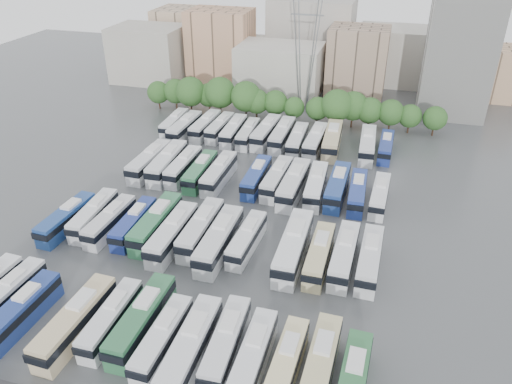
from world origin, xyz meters
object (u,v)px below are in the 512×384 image
(bus_r3_s2, at_px, (205,126))
(bus_r3_s3, at_px, (220,127))
(bus_r0_s5, at_px, (111,319))
(bus_r3_s9, at_px, (315,141))
(bus_r2_s2, at_px, (167,163))
(bus_r3_s5, at_px, (248,134))
(bus_r0_s4, at_px, (76,321))
(bus_r1_s2, at_px, (110,221))
(bus_r2_s10, at_px, (316,185))
(bus_r0_s13, at_px, (352,384))
(bus_r2_s11, at_px, (337,186))
(bus_r1_s13, at_px, (370,259))
(bus_r0_s10, at_px, (253,357))
(bus_r1_s0, at_px, (67,218))
(bus_r3_s0, at_px, (174,123))
(bus_r1_s11, at_px, (319,255))
(bus_r3_s4, at_px, (234,131))
(bus_r1_s8, at_px, (247,239))
(bus_r2_s12, at_px, (357,192))
(bus_r0_s8, at_px, (191,347))
(bus_r2_s9, at_px, (294,184))
(bus_r3_s1, at_px, (185,127))
(electricity_pylon, at_px, (307,27))
(bus_r2_s3, at_px, (183,166))
(bus_r3_s10, at_px, (332,140))
(bus_r2_s8, at_px, (277,178))
(bus_r2_s7, at_px, (256,177))
(bus_r3_s7, at_px, (282,135))
(bus_r3_s13, at_px, (386,147))
(bus_r2_s13, at_px, (380,195))
(bus_r1_s12, at_px, (344,255))
(bus_r2_s1, at_px, (150,161))
(bus_r1_s6, at_px, (201,229))
(bus_r3_s8, at_px, (297,140))
(bus_r0_s2, at_px, (21,312))
(bus_r0_s6, at_px, (142,319))
(bus_r1_s10, at_px, (293,246))
(bus_r1_s1, at_px, (94,215))
(apartment_tower, at_px, (459,55))
(bus_r0_s11, at_px, (286,365))
(bus_r1_s3, at_px, (134,223))
(bus_r1_s4, at_px, (156,223))

(bus_r3_s2, relative_size, bus_r3_s3, 1.05)
(bus_r0_s5, bearing_deg, bus_r3_s9, 75.44)
(bus_r2_s2, height_order, bus_r3_s5, bus_r2_s2)
(bus_r0_s4, bearing_deg, bus_r1_s2, 111.85)
(bus_r3_s3, bearing_deg, bus_r2_s10, -37.95)
(bus_r0_s13, bearing_deg, bus_r3_s3, 122.52)
(bus_r2_s11, bearing_deg, bus_r1_s13, -69.06)
(bus_r0_s10, distance_m, bus_r1_s0, 37.03)
(bus_r0_s4, relative_size, bus_r0_s13, 1.09)
(bus_r1_s0, distance_m, bus_r2_s2, 21.13)
(bus_r2_s2, bearing_deg, bus_r3_s0, 108.05)
(bus_r1_s11, bearing_deg, bus_r3_s4, 123.09)
(bus_r0_s5, distance_m, bus_r1_s8, 20.88)
(bus_r0_s10, height_order, bus_r2_s12, bus_r2_s12)
(bus_r0_s8, height_order, bus_r3_s0, bus_r0_s8)
(bus_r2_s9, bearing_deg, bus_r3_s3, 136.25)
(bus_r3_s1, bearing_deg, electricity_pylon, 48.18)
(bus_r2_s3, bearing_deg, bus_r0_s5, -79.00)
(bus_r3_s10, bearing_deg, bus_r2_s8, -113.32)
(bus_r2_s7, relative_size, bus_r3_s7, 0.91)
(bus_r2_s9, bearing_deg, bus_r3_s9, 90.35)
(bus_r3_s2, bearing_deg, bus_r3_s13, 1.62)
(bus_r2_s13, bearing_deg, bus_r1_s2, -151.82)
(bus_r1_s11, relative_size, bus_r2_s11, 0.93)
(bus_r1_s12, xyz_separation_m, bus_r2_s1, (-36.21, 17.83, 0.10))
(bus_r1_s6, distance_m, bus_r3_s13, 42.42)
(bus_r2_s8, distance_m, bus_r3_s8, 16.23)
(bus_r1_s13, xyz_separation_m, bus_r3_s9, (-12.96, 34.38, 0.08))
(bus_r0_s2, bearing_deg, bus_r0_s6, 12.17)
(bus_r3_s0, bearing_deg, bus_r3_s13, -1.90)
(bus_r1_s10, distance_m, bus_r3_s0, 49.10)
(bus_r1_s0, relative_size, bus_r3_s8, 0.97)
(bus_r1_s11, xyz_separation_m, bus_r2_s9, (-7.05, 17.25, 0.23))
(bus_r1_s1, height_order, bus_r2_s9, bus_r2_s9)
(bus_r1_s11, bearing_deg, bus_r1_s8, 174.84)
(bus_r3_s4, bearing_deg, apartment_tower, 31.95)
(bus_r0_s11, distance_m, bus_r3_s4, 59.14)
(bus_r2_s12, relative_size, bus_r3_s10, 0.84)
(bus_r1_s1, relative_size, bus_r3_s9, 0.91)
(bus_r1_s2, height_order, bus_r1_s3, bus_r1_s2)
(bus_r0_s10, distance_m, bus_r2_s3, 43.81)
(electricity_pylon, relative_size, bus_r1_s11, 2.93)
(bus_r1_s6, xyz_separation_m, bus_r1_s12, (19.85, -0.50, -0.07))
(bus_r1_s4, bearing_deg, bus_r3_s9, 64.19)
(bus_r1_s11, bearing_deg, bus_r1_s13, 7.84)
(bus_r0_s13, height_order, bus_r1_s12, bus_r1_s12)
(electricity_pylon, xyz_separation_m, bus_r3_s8, (2.97, -21.10, -16.84))
(bus_r2_s3, bearing_deg, bus_r0_s8, -65.74)
(bus_r0_s4, relative_size, bus_r1_s4, 0.99)
(bus_r1_s11, xyz_separation_m, bus_r3_s5, (-20.18, 35.62, -0.08))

